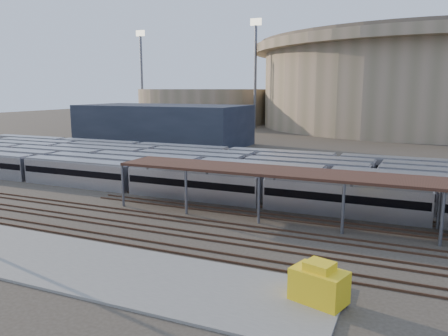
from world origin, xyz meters
TOP-DOWN VIEW (x-y plane):
  - ground at (0.00, 0.00)m, footprint 420.00×420.00m
  - apron at (-5.00, -15.00)m, footprint 50.00×9.00m
  - subway_trains at (0.74, 18.50)m, footprint 125.97×23.90m
  - inspection_shed at (22.00, 4.00)m, footprint 60.30×6.00m
  - empty_tracks at (0.00, -5.00)m, footprint 170.00×9.62m
  - stadium at (25.00, 140.00)m, footprint 124.00×124.00m
  - secondary_arena at (-60.00, 130.00)m, footprint 56.00×56.00m
  - service_building at (-35.00, 55.00)m, footprint 42.00×20.00m
  - floodlight_0 at (-30.00, 110.00)m, footprint 4.00×1.00m
  - floodlight_1 at (-85.00, 120.00)m, footprint 4.00×1.00m
  - floodlight_3 at (-10.00, 160.00)m, footprint 4.00×1.00m
  - yellow_equipment at (18.50, -13.78)m, footprint 3.93×3.09m

SIDE VIEW (x-z plane):
  - ground at x=0.00m, z-range 0.00..0.00m
  - empty_tracks at x=0.00m, z-range 0.00..0.18m
  - apron at x=-5.00m, z-range 0.00..0.20m
  - yellow_equipment at x=18.50m, z-range 0.20..2.35m
  - subway_trains at x=0.74m, z-range 0.00..3.60m
  - inspection_shed at x=22.00m, z-range 2.33..7.63m
  - service_building at x=-35.00m, z-range 0.00..10.00m
  - secondary_arena at x=-60.00m, z-range 0.00..14.00m
  - stadium at x=25.00m, z-range 0.22..32.72m
  - floodlight_0 at x=-30.00m, z-range 1.45..39.85m
  - floodlight_1 at x=-85.00m, z-range 1.45..39.85m
  - floodlight_3 at x=-10.00m, z-range 1.45..39.85m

